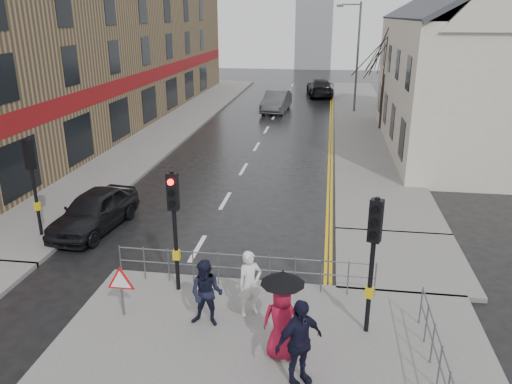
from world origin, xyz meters
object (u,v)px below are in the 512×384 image
(pedestrian_d, at_px, (299,343))
(car_mid, at_px, (276,101))
(pedestrian_a, at_px, (250,283))
(pedestrian_with_umbrella, at_px, (282,311))
(car_parked, at_px, (94,211))
(pedestrian_b, at_px, (207,293))

(pedestrian_d, relative_size, car_mid, 0.40)
(pedestrian_a, distance_m, car_mid, 28.47)
(car_mid, bearing_deg, pedestrian_d, -78.02)
(pedestrian_with_umbrella, relative_size, car_parked, 0.50)
(pedestrian_a, bearing_deg, pedestrian_d, -93.41)
(pedestrian_a, bearing_deg, pedestrian_with_umbrella, -92.14)
(pedestrian_a, relative_size, pedestrian_d, 0.89)
(pedestrian_b, xyz_separation_m, pedestrian_with_umbrella, (1.90, -0.93, 0.28))
(pedestrian_b, distance_m, pedestrian_d, 2.89)
(pedestrian_d, bearing_deg, pedestrian_b, 102.55)
(car_mid, bearing_deg, pedestrian_b, -82.15)
(car_parked, distance_m, car_mid, 24.02)
(pedestrian_with_umbrella, xyz_separation_m, car_mid, (-3.34, 29.91, -0.47))
(pedestrian_with_umbrella, height_order, car_mid, pedestrian_with_umbrella)
(car_mid, bearing_deg, car_parked, -94.45)
(pedestrian_b, distance_m, car_parked, 7.55)
(pedestrian_with_umbrella, bearing_deg, car_parked, 139.52)
(pedestrian_a, distance_m, pedestrian_b, 1.13)
(pedestrian_with_umbrella, height_order, car_parked, pedestrian_with_umbrella)
(pedestrian_a, height_order, pedestrian_with_umbrella, pedestrian_with_umbrella)
(car_mid, bearing_deg, pedestrian_with_umbrella, -78.63)
(pedestrian_with_umbrella, distance_m, pedestrian_d, 0.92)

